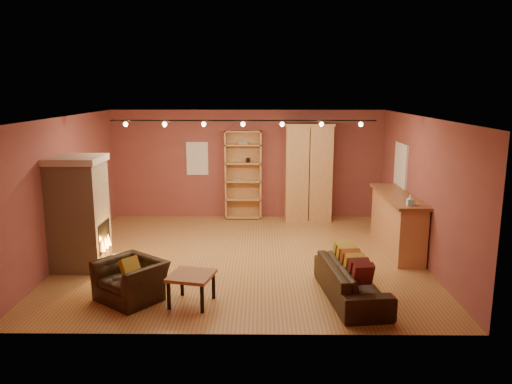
{
  "coord_description": "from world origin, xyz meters",
  "views": [
    {
      "loc": [
        0.35,
        -9.59,
        3.33
      ],
      "look_at": [
        0.26,
        0.2,
        1.3
      ],
      "focal_mm": 35.0,
      "sensor_mm": 36.0,
      "label": 1
    }
  ],
  "objects_px": {
    "loveseat": "(351,274)",
    "armchair": "(131,274)",
    "fireplace": "(79,213)",
    "coffee_table": "(191,278)",
    "bookcase": "(243,174)",
    "armoire": "(308,172)",
    "bar_counter": "(397,222)"
  },
  "relations": [
    {
      "from": "loveseat",
      "to": "armchair",
      "type": "height_order",
      "value": "armchair"
    },
    {
      "from": "armchair",
      "to": "loveseat",
      "type": "bearing_deg",
      "value": 39.54
    },
    {
      "from": "armoire",
      "to": "loveseat",
      "type": "bearing_deg",
      "value": -87.04
    },
    {
      "from": "armoire",
      "to": "loveseat",
      "type": "height_order",
      "value": "armoire"
    },
    {
      "from": "bookcase",
      "to": "loveseat",
      "type": "relative_size",
      "value": 1.13
    },
    {
      "from": "fireplace",
      "to": "bar_counter",
      "type": "relative_size",
      "value": 0.85
    },
    {
      "from": "loveseat",
      "to": "armchair",
      "type": "bearing_deg",
      "value": 84.67
    },
    {
      "from": "fireplace",
      "to": "bookcase",
      "type": "distance_m",
      "value": 4.75
    },
    {
      "from": "fireplace",
      "to": "bar_counter",
      "type": "height_order",
      "value": "fireplace"
    },
    {
      "from": "bookcase",
      "to": "armchair",
      "type": "relative_size",
      "value": 1.95
    },
    {
      "from": "bookcase",
      "to": "bar_counter",
      "type": "bearing_deg",
      "value": -38.59
    },
    {
      "from": "bookcase",
      "to": "loveseat",
      "type": "bearing_deg",
      "value": -69.53
    },
    {
      "from": "bookcase",
      "to": "bar_counter",
      "type": "distance_m",
      "value": 4.26
    },
    {
      "from": "fireplace",
      "to": "armchair",
      "type": "bearing_deg",
      "value": -48.55
    },
    {
      "from": "bar_counter",
      "to": "armchair",
      "type": "relative_size",
      "value": 2.11
    },
    {
      "from": "fireplace",
      "to": "bookcase",
      "type": "relative_size",
      "value": 0.92
    },
    {
      "from": "bar_counter",
      "to": "armchair",
      "type": "height_order",
      "value": "bar_counter"
    },
    {
      "from": "armchair",
      "to": "coffee_table",
      "type": "bearing_deg",
      "value": 28.98
    },
    {
      "from": "fireplace",
      "to": "bar_counter",
      "type": "xyz_separation_m",
      "value": [
        6.24,
        1.09,
        -0.46
      ]
    },
    {
      "from": "bookcase",
      "to": "bar_counter",
      "type": "xyz_separation_m",
      "value": [
        3.3,
        -2.63,
        -0.56
      ]
    },
    {
      "from": "fireplace",
      "to": "armoire",
      "type": "relative_size",
      "value": 0.85
    },
    {
      "from": "bookcase",
      "to": "armchair",
      "type": "bearing_deg",
      "value": -107.32
    },
    {
      "from": "fireplace",
      "to": "coffee_table",
      "type": "xyz_separation_m",
      "value": [
        2.31,
        -1.65,
        -0.64
      ]
    },
    {
      "from": "fireplace",
      "to": "loveseat",
      "type": "bearing_deg",
      "value": -16.11
    },
    {
      "from": "bar_counter",
      "to": "loveseat",
      "type": "bearing_deg",
      "value": -119.03
    },
    {
      "from": "bookcase",
      "to": "armoire",
      "type": "distance_m",
      "value": 1.67
    },
    {
      "from": "bar_counter",
      "to": "armchair",
      "type": "bearing_deg",
      "value": -152.35
    },
    {
      "from": "armoire",
      "to": "armchair",
      "type": "distance_m",
      "value": 6.06
    },
    {
      "from": "bookcase",
      "to": "armchair",
      "type": "height_order",
      "value": "bookcase"
    },
    {
      "from": "armoire",
      "to": "bar_counter",
      "type": "bearing_deg",
      "value": -56.07
    },
    {
      "from": "armoire",
      "to": "bar_counter",
      "type": "xyz_separation_m",
      "value": [
        1.64,
        -2.44,
        -0.64
      ]
    },
    {
      "from": "fireplace",
      "to": "armoire",
      "type": "height_order",
      "value": "armoire"
    }
  ]
}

